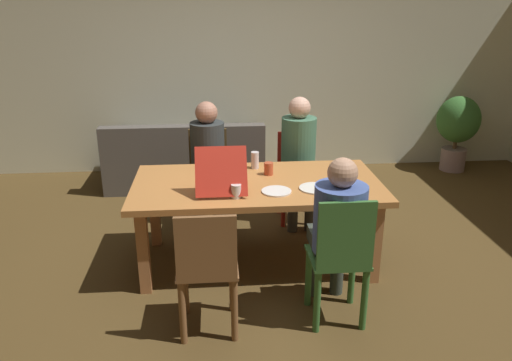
# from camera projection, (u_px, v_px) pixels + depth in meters

# --- Properties ---
(ground_plane) EXTENTS (20.00, 20.00, 0.00)m
(ground_plane) POSITION_uv_depth(u_px,v_px,m) (257.00, 261.00, 4.33)
(ground_plane) COLOR #513C1C
(back_wall) EXTENTS (7.64, 0.12, 2.67)m
(back_wall) POSITION_uv_depth(u_px,v_px,m) (239.00, 66.00, 6.29)
(back_wall) COLOR silver
(back_wall) RESTS_ON ground
(dining_table) EXTENTS (2.03, 1.03, 0.73)m
(dining_table) POSITION_uv_depth(u_px,v_px,m) (257.00, 191.00, 4.10)
(dining_table) COLOR #B7743A
(dining_table) RESTS_ON ground
(chair_0) EXTENTS (0.40, 0.40, 0.93)m
(chair_0) POSITION_uv_depth(u_px,v_px,m) (209.00, 174.00, 4.98)
(chair_0) COLOR brown
(chair_0) RESTS_ON ground
(person_0) EXTENTS (0.33, 0.49, 1.24)m
(person_0) POSITION_uv_depth(u_px,v_px,m) (208.00, 155.00, 4.77)
(person_0) COLOR #38363B
(person_0) RESTS_ON ground
(chair_1) EXTENTS (0.39, 0.38, 0.96)m
(chair_1) POSITION_uv_depth(u_px,v_px,m) (340.00, 260.00, 3.33)
(chair_1) COLOR #376C30
(chair_1) RESTS_ON ground
(person_1) EXTENTS (0.35, 0.52, 1.19)m
(person_1) POSITION_uv_depth(u_px,v_px,m) (337.00, 223.00, 3.38)
(person_1) COLOR #384036
(person_1) RESTS_ON ground
(chair_2) EXTENTS (0.38, 0.40, 0.88)m
(chair_2) POSITION_uv_depth(u_px,v_px,m) (296.00, 173.00, 5.05)
(chair_2) COLOR red
(chair_2) RESTS_ON ground
(person_2) EXTENTS (0.34, 0.49, 1.27)m
(person_2) POSITION_uv_depth(u_px,v_px,m) (299.00, 150.00, 4.84)
(person_2) COLOR #42433F
(person_2) RESTS_ON ground
(chair_3) EXTENTS (0.40, 0.40, 0.92)m
(chair_3) POSITION_uv_depth(u_px,v_px,m) (207.00, 270.00, 3.24)
(chair_3) COLOR brown
(chair_3) RESTS_ON ground
(pizza_box_0) EXTENTS (0.39, 0.60, 0.36)m
(pizza_box_0) POSITION_uv_depth(u_px,v_px,m) (221.00, 178.00, 4.01)
(pizza_box_0) COLOR red
(pizza_box_0) RESTS_ON dining_table
(plate_0) EXTENTS (0.23, 0.23, 0.01)m
(plate_0) POSITION_uv_depth(u_px,v_px,m) (276.00, 191.00, 3.86)
(plate_0) COLOR white
(plate_0) RESTS_ON dining_table
(plate_1) EXTENTS (0.26, 0.26, 0.01)m
(plate_1) POSITION_uv_depth(u_px,v_px,m) (315.00, 188.00, 3.92)
(plate_1) COLOR white
(plate_1) RESTS_ON dining_table
(drinking_glass_0) EXTENTS (0.08, 0.08, 0.11)m
(drinking_glass_0) POSITION_uv_depth(u_px,v_px,m) (236.00, 191.00, 3.73)
(drinking_glass_0) COLOR silver
(drinking_glass_0) RESTS_ON dining_table
(drinking_glass_1) EXTENTS (0.08, 0.08, 0.11)m
(drinking_glass_1) POSITION_uv_depth(u_px,v_px,m) (269.00, 169.00, 4.22)
(drinking_glass_1) COLOR #BC492A
(drinking_glass_1) RESTS_ON dining_table
(drinking_glass_2) EXTENTS (0.07, 0.07, 0.15)m
(drinking_glass_2) POSITION_uv_depth(u_px,v_px,m) (255.00, 160.00, 4.38)
(drinking_glass_2) COLOR silver
(drinking_glass_2) RESTS_ON dining_table
(couch) EXTENTS (1.86, 0.87, 0.80)m
(couch) POSITION_uv_depth(u_px,v_px,m) (186.00, 162.00, 6.03)
(couch) COLOR #56504A
(couch) RESTS_ON ground
(potted_plant) EXTENTS (0.54, 0.54, 0.98)m
(potted_plant) POSITION_uv_depth(u_px,v_px,m) (458.00, 125.00, 6.40)
(potted_plant) COLOR gray
(potted_plant) RESTS_ON ground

